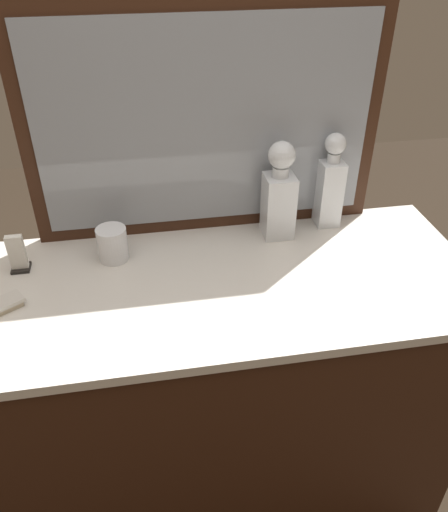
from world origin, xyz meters
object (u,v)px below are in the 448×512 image
Objects in this scene: crystal_decanter_far_left at (330,189)px; napkin_holder at (18,256)px; crystal_decanter_rear at (279,199)px; crystal_tumbler_left at (113,245)px.

napkin_holder is (-0.93, -0.09, -0.08)m from crystal_decanter_far_left.
crystal_decanter_rear is 2.76× the size of napkin_holder.
crystal_decanter_far_left is at bearing 12.02° from crystal_decanter_rear.
crystal_decanter_far_left is 3.03× the size of crystal_tumbler_left.
crystal_decanter_rear reaches higher than crystal_tumbler_left.
crystal_decanter_far_left reaches higher than crystal_tumbler_left.
crystal_tumbler_left is 0.26m from napkin_holder.
crystal_tumbler_left is (-0.50, -0.05, -0.08)m from crystal_decanter_rear.
crystal_decanter_rear is at bearing 4.39° from napkin_holder.
napkin_holder is at bearing -174.18° from crystal_decanter_far_left.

